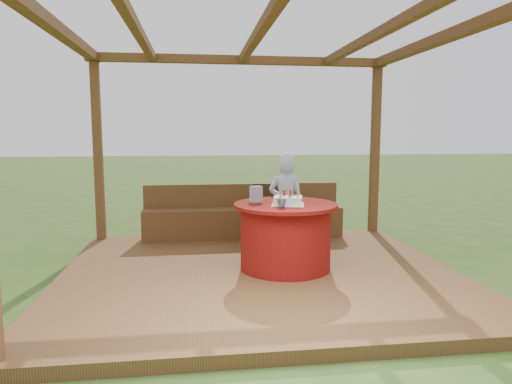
{
  "coord_description": "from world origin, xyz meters",
  "views": [
    {
      "loc": [
        -0.71,
        -5.09,
        1.7
      ],
      "look_at": [
        0.0,
        0.25,
        1.0
      ],
      "focal_mm": 32.0,
      "sensor_mm": 36.0,
      "label": 1
    }
  ],
  "objects_px": {
    "elderly_woman": "(286,203)",
    "birthday_cake": "(288,200)",
    "table": "(285,236)",
    "bench": "(243,220)",
    "gift_bag": "(256,194)",
    "drinking_glass": "(281,203)",
    "chair": "(267,211)"
  },
  "relations": [
    {
      "from": "table",
      "to": "chair",
      "type": "distance_m",
      "value": 1.26
    },
    {
      "from": "table",
      "to": "birthday_cake",
      "type": "relative_size",
      "value": 2.77
    },
    {
      "from": "bench",
      "to": "chair",
      "type": "height_order",
      "value": "chair"
    },
    {
      "from": "birthday_cake",
      "to": "drinking_glass",
      "type": "height_order",
      "value": "birthday_cake"
    },
    {
      "from": "gift_bag",
      "to": "drinking_glass",
      "type": "distance_m",
      "value": 0.49
    },
    {
      "from": "birthday_cake",
      "to": "bench",
      "type": "bearing_deg",
      "value": 100.26
    },
    {
      "from": "elderly_woman",
      "to": "bench",
      "type": "bearing_deg",
      "value": 114.24
    },
    {
      "from": "drinking_glass",
      "to": "bench",
      "type": "bearing_deg",
      "value": 96.12
    },
    {
      "from": "chair",
      "to": "elderly_woman",
      "type": "height_order",
      "value": "elderly_woman"
    },
    {
      "from": "birthday_cake",
      "to": "drinking_glass",
      "type": "xyz_separation_m",
      "value": [
        -0.11,
        -0.19,
        -0.0
      ]
    },
    {
      "from": "chair",
      "to": "elderly_woman",
      "type": "bearing_deg",
      "value": -73.91
    },
    {
      "from": "birthday_cake",
      "to": "gift_bag",
      "type": "relative_size",
      "value": 2.29
    },
    {
      "from": "table",
      "to": "elderly_woman",
      "type": "xyz_separation_m",
      "value": [
        0.14,
        0.67,
        0.28
      ]
    },
    {
      "from": "bench",
      "to": "gift_bag",
      "type": "xyz_separation_m",
      "value": [
        -0.01,
        -1.54,
        0.6
      ]
    },
    {
      "from": "chair",
      "to": "birthday_cake",
      "type": "relative_size",
      "value": 1.96
    },
    {
      "from": "chair",
      "to": "birthday_cake",
      "type": "xyz_separation_m",
      "value": [
        0.03,
        -1.35,
        0.36
      ]
    },
    {
      "from": "bench",
      "to": "elderly_woman",
      "type": "relative_size",
      "value": 2.26
    },
    {
      "from": "drinking_glass",
      "to": "birthday_cake",
      "type": "bearing_deg",
      "value": 59.9
    },
    {
      "from": "table",
      "to": "drinking_glass",
      "type": "height_order",
      "value": "drinking_glass"
    },
    {
      "from": "chair",
      "to": "birthday_cake",
      "type": "distance_m",
      "value": 1.4
    },
    {
      "from": "chair",
      "to": "gift_bag",
      "type": "bearing_deg",
      "value": -105.07
    },
    {
      "from": "bench",
      "to": "table",
      "type": "relative_size",
      "value": 2.5
    },
    {
      "from": "chair",
      "to": "birthday_cake",
      "type": "height_order",
      "value": "birthday_cake"
    },
    {
      "from": "birthday_cake",
      "to": "elderly_woman",
      "type": "bearing_deg",
      "value": 80.05
    },
    {
      "from": "table",
      "to": "drinking_glass",
      "type": "relative_size",
      "value": 12.0
    },
    {
      "from": "bench",
      "to": "table",
      "type": "distance_m",
      "value": 1.72
    },
    {
      "from": "elderly_woman",
      "to": "birthday_cake",
      "type": "distance_m",
      "value": 0.79
    },
    {
      "from": "elderly_woman",
      "to": "birthday_cake",
      "type": "height_order",
      "value": "elderly_woman"
    },
    {
      "from": "chair",
      "to": "drinking_glass",
      "type": "xyz_separation_m",
      "value": [
        -0.08,
        -1.55,
        0.35
      ]
    },
    {
      "from": "elderly_woman",
      "to": "drinking_glass",
      "type": "bearing_deg",
      "value": -104.37
    },
    {
      "from": "bench",
      "to": "birthday_cake",
      "type": "bearing_deg",
      "value": -79.74
    },
    {
      "from": "chair",
      "to": "drinking_glass",
      "type": "distance_m",
      "value": 1.59
    }
  ]
}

